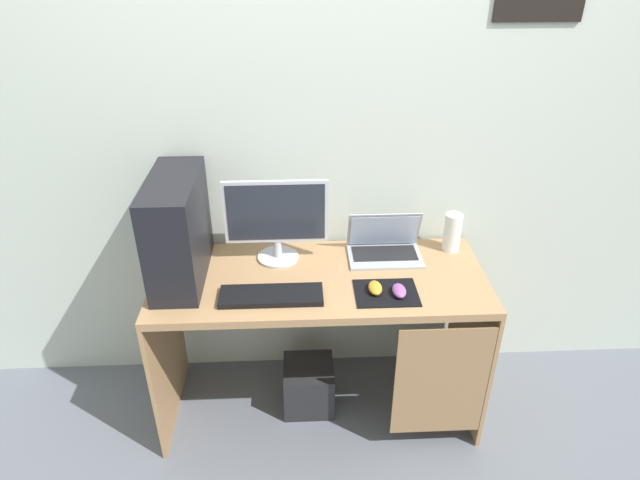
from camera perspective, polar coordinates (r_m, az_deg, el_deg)
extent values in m
plane|color=slate|center=(2.87, 0.00, -16.54)|extent=(8.00, 8.00, 0.00)
cube|color=beige|center=(2.44, -0.39, 11.35)|extent=(4.00, 0.04, 2.60)
cube|color=#A37A51|center=(2.38, 0.00, -4.12)|extent=(1.44, 0.60, 0.03)
cube|color=#A37A51|center=(2.68, -15.61, -11.12)|extent=(0.02, 0.60, 0.73)
cube|color=#A37A51|center=(2.73, 15.28, -10.20)|extent=(0.02, 0.60, 0.73)
cube|color=#96704B|center=(2.44, 12.48, -14.32)|extent=(0.40, 0.01, 0.58)
cube|color=black|center=(2.34, -14.59, 1.09)|extent=(0.20, 0.50, 0.45)
cylinder|color=#B7BCC6|center=(2.50, -4.38, -1.77)|extent=(0.19, 0.19, 0.01)
cylinder|color=#B7BCC6|center=(2.48, -4.42, -0.84)|extent=(0.04, 0.04, 0.08)
cube|color=#B7BCC6|center=(2.38, -4.60, 2.94)|extent=(0.45, 0.02, 0.29)
cube|color=#232833|center=(2.37, -4.61, 2.83)|extent=(0.42, 0.00, 0.26)
cube|color=#9EA3A8|center=(2.51, 6.76, -1.73)|extent=(0.33, 0.21, 0.01)
cube|color=black|center=(2.52, 6.71, -1.38)|extent=(0.29, 0.13, 0.00)
cube|color=#9EA3A8|center=(2.52, 6.65, 1.10)|extent=(0.33, 0.07, 0.19)
cube|color=#ADC1E5|center=(2.52, 6.67, 0.99)|extent=(0.31, 0.06, 0.17)
cylinder|color=white|center=(2.59, 13.59, 0.79)|extent=(0.08, 0.08, 0.18)
cube|color=black|center=(2.24, -5.09, -5.78)|extent=(0.42, 0.14, 0.02)
cube|color=black|center=(2.28, 6.90, -5.48)|extent=(0.26, 0.20, 0.00)
ellipsoid|color=orange|center=(2.27, 5.76, -4.97)|extent=(0.06, 0.10, 0.03)
ellipsoid|color=#8C4C99|center=(2.27, 8.23, -5.24)|extent=(0.06, 0.10, 0.03)
cube|color=#232326|center=(2.78, -1.18, -14.91)|extent=(0.24, 0.24, 0.24)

